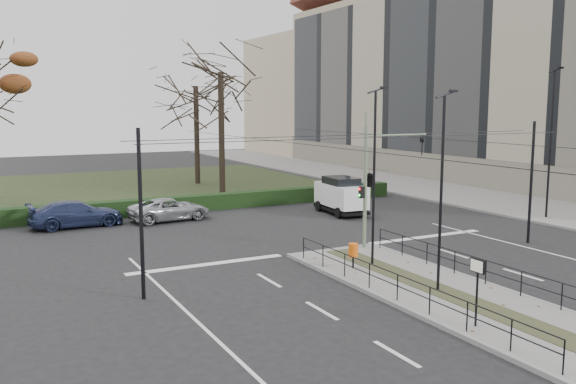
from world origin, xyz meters
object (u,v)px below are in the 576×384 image
traffic_light (371,177)px  parked_car_fourth (170,209)px  litter_bin (353,251)px  info_panel (478,274)px  streetlamp_median_far (374,175)px  parked_car_third (76,214)px  bare_tree_center (196,93)px  bare_tree_near (221,81)px  streetlamp_sidewalk (551,142)px  streetlamp_median_near (442,190)px  white_van (341,195)px

traffic_light → parked_car_fourth: traffic_light is taller
litter_bin → info_panel: bearing=-93.5°
streetlamp_median_far → parked_car_third: bearing=123.2°
bare_tree_center → info_panel: bearing=-96.4°
traffic_light → litter_bin: size_ratio=5.53×
parked_car_third → bare_tree_center: size_ratio=0.46×
bare_tree_near → info_panel: bearing=-96.6°
parked_car_third → streetlamp_sidewalk: bearing=-115.8°
streetlamp_median_near → parked_car_fourth: size_ratio=1.50×
streetlamp_sidewalk → bare_tree_near: (-13.76, 17.71, 3.87)m
litter_bin → streetlamp_median_far: 3.22m
bare_tree_center → bare_tree_near: bare_tree_near is taller
traffic_light → litter_bin: traffic_light is taller
info_panel → white_van: 20.34m
parked_car_fourth → bare_tree_center: bearing=-30.3°
streetlamp_median_far → parked_car_fourth: (-4.45, 14.31, -3.23)m
traffic_light → parked_car_third: traffic_light is taller
info_panel → streetlamp_median_far: bearing=78.3°
white_van → traffic_light: bearing=-114.3°
white_van → bare_tree_center: bare_tree_center is taller
streetlamp_sidewalk → white_van: 12.77m
info_panel → traffic_light: bearing=71.9°
streetlamp_median_far → bare_tree_near: bearing=85.1°
traffic_light → streetlamp_median_near: (-1.81, -6.82, 0.33)m
traffic_light → streetlamp_sidewalk: bearing=5.9°
parked_car_fourth → parked_car_third: bearing=79.0°
litter_bin → traffic_light: bearing=45.1°
streetlamp_median_near → parked_car_fourth: bearing=103.6°
parked_car_fourth → bare_tree_near: (6.33, 7.58, 7.85)m
streetlamp_median_far → streetlamp_sidewalk: bearing=14.9°
streetlamp_median_far → parked_car_fourth: streetlamp_median_far is taller
info_panel → streetlamp_median_near: (1.52, 3.38, 2.00)m
streetlamp_median_near → info_panel: bearing=-114.2°
streetlamp_median_far → litter_bin: bearing=-171.5°
parked_car_fourth → traffic_light: bearing=-157.1°
parked_car_third → info_panel: bearing=-162.9°
litter_bin → info_panel: (-0.45, -7.30, 0.90)m
litter_bin → parked_car_third: size_ratio=0.20×
info_panel → streetlamp_median_near: streetlamp_median_near is taller
streetlamp_median_far → white_van: 13.15m
traffic_light → white_van: (3.97, 8.77, -2.23)m
streetlamp_median_near → parked_car_fourth: (-4.43, 18.39, -3.11)m
white_van → streetlamp_median_far: bearing=-116.6°
streetlamp_sidewalk → info_panel: bearing=-145.9°
streetlamp_sidewalk → bare_tree_center: bare_tree_center is taller
bare_tree_near → parked_car_third: bearing=-148.5°
traffic_light → white_van: size_ratio=1.28×
streetlamp_median_far → bare_tree_near: bare_tree_near is taller
streetlamp_median_near → bare_tree_near: size_ratio=0.59×
parked_car_third → streetlamp_median_far: bearing=-149.8°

